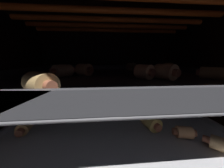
# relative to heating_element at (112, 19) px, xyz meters

# --- Properties ---
(ground_plane) EXTENTS (0.61, 0.54, 0.01)m
(ground_plane) POSITION_rel_heating_element_xyz_m (0.00, 0.00, -0.37)
(ground_plane) COLOR black
(oven_wall_back) EXTENTS (0.61, 0.01, 0.40)m
(oven_wall_back) POSITION_rel_heating_element_xyz_m (0.00, 0.26, -0.17)
(oven_wall_back) COLOR black
(oven_wall_back) RESTS_ON ground_plane
(oven_wall_right) EXTENTS (0.01, 0.51, 0.40)m
(oven_wall_right) POSITION_rel_heating_element_xyz_m (0.30, 0.00, -0.17)
(oven_wall_right) COLOR black
(oven_wall_right) RESTS_ON ground_plane
(oven_ceiling) EXTENTS (0.61, 0.54, 0.01)m
(oven_ceiling) POSITION_rel_heating_element_xyz_m (0.00, 0.00, 0.03)
(oven_ceiling) COLOR black
(heating_element) EXTENTS (0.47, 0.24, 0.01)m
(heating_element) POSITION_rel_heating_element_xyz_m (0.00, 0.00, 0.00)
(heating_element) COLOR #F25919
(oven_rack_lower) EXTENTS (0.56, 0.50, 0.01)m
(oven_rack_lower) POSITION_rel_heating_element_xyz_m (0.00, 0.00, -0.28)
(oven_rack_lower) COLOR slate
(baking_tray_lower) EXTENTS (0.52, 0.44, 0.02)m
(baking_tray_lower) POSITION_rel_heating_element_xyz_m (0.00, 0.00, -0.27)
(baking_tray_lower) COLOR silver
(baking_tray_lower) RESTS_ON oven_rack_lower
(pig_in_blanket_lower_0) EXTENTS (0.05, 0.03, 0.03)m
(pig_in_blanket_lower_0) POSITION_rel_heating_element_xyz_m (0.15, -0.10, -0.25)
(pig_in_blanket_lower_0) COLOR tan
(pig_in_blanket_lower_0) RESTS_ON baking_tray_lower
(pig_in_blanket_lower_1) EXTENTS (0.03, 0.06, 0.03)m
(pig_in_blanket_lower_1) POSITION_rel_heating_element_xyz_m (-0.21, -0.05, -0.25)
(pig_in_blanket_lower_1) COLOR tan
(pig_in_blanket_lower_1) RESTS_ON baking_tray_lower
(pig_in_blanket_lower_2) EXTENTS (0.04, 0.06, 0.03)m
(pig_in_blanket_lower_2) POSITION_rel_heating_element_xyz_m (0.09, -0.06, -0.25)
(pig_in_blanket_lower_2) COLOR tan
(pig_in_blanket_lower_2) RESTS_ON baking_tray_lower
(pig_in_blanket_lower_3) EXTENTS (0.03, 0.06, 0.03)m
(pig_in_blanket_lower_3) POSITION_rel_heating_element_xyz_m (0.15, 0.02, -0.25)
(pig_in_blanket_lower_3) COLOR tan
(pig_in_blanket_lower_3) RESTS_ON baking_tray_lower
(pig_in_blanket_lower_4) EXTENTS (0.05, 0.05, 0.03)m
(pig_in_blanket_lower_4) POSITION_rel_heating_element_xyz_m (0.21, 0.12, -0.25)
(pig_in_blanket_lower_4) COLOR tan
(pig_in_blanket_lower_4) RESTS_ON baking_tray_lower
(pig_in_blanket_lower_5) EXTENTS (0.05, 0.06, 0.03)m
(pig_in_blanket_lower_5) POSITION_rel_heating_element_xyz_m (0.03, 0.06, -0.25)
(pig_in_blanket_lower_5) COLOR tan
(pig_in_blanket_lower_5) RESTS_ON baking_tray_lower
(pig_in_blanket_lower_6) EXTENTS (0.05, 0.06, 0.03)m
(pig_in_blanket_lower_6) POSITION_rel_heating_element_xyz_m (0.19, -0.15, -0.25)
(pig_in_blanket_lower_6) COLOR tan
(pig_in_blanket_lower_6) RESTS_ON baking_tray_lower
(oven_rack_upper) EXTENTS (0.56, 0.50, 0.01)m
(oven_rack_upper) POSITION_rel_heating_element_xyz_m (0.00, -0.00, -0.15)
(oven_rack_upper) COLOR slate
(baking_tray_upper) EXTENTS (0.52, 0.44, 0.03)m
(baking_tray_upper) POSITION_rel_heating_element_xyz_m (0.00, 0.00, -0.14)
(baking_tray_upper) COLOR #4C4C51
(baking_tray_upper) RESTS_ON oven_rack_upper
(pig_in_blanket_upper_0) EXTENTS (0.05, 0.05, 0.03)m
(pig_in_blanket_upper_0) POSITION_rel_heating_element_xyz_m (-0.10, -0.18, -0.13)
(pig_in_blanket_upper_0) COLOR tan
(pig_in_blanket_upper_0) RESTS_ON baking_tray_upper
(pig_in_blanket_upper_2) EXTENTS (0.05, 0.06, 0.03)m
(pig_in_blanket_upper_2) POSITION_rel_heating_element_xyz_m (-0.12, -0.02, -0.12)
(pig_in_blanket_upper_2) COLOR tan
(pig_in_blanket_upper_2) RESTS_ON baking_tray_upper
(pig_in_blanket_upper_3) EXTENTS (0.04, 0.05, 0.03)m
(pig_in_blanket_upper_3) POSITION_rel_heating_element_xyz_m (0.06, -0.07, -0.12)
(pig_in_blanket_upper_3) COLOR tan
(pig_in_blanket_upper_3) RESTS_ON baking_tray_upper
(pig_in_blanket_upper_4) EXTENTS (0.05, 0.04, 0.03)m
(pig_in_blanket_upper_4) POSITION_rel_heating_element_xyz_m (0.20, 0.08, -0.12)
(pig_in_blanket_upper_4) COLOR tan
(pig_in_blanket_upper_4) RESTS_ON baking_tray_upper
(pig_in_blanket_upper_5) EXTENTS (0.05, 0.03, 0.02)m
(pig_in_blanket_upper_5) POSITION_rel_heating_element_xyz_m (-0.17, 0.13, -0.13)
(pig_in_blanket_upper_5) COLOR tan
(pig_in_blanket_upper_5) RESTS_ON baking_tray_upper
(pig_in_blanket_upper_6) EXTENTS (0.05, 0.05, 0.03)m
(pig_in_blanket_upper_6) POSITION_rel_heating_element_xyz_m (0.09, 0.15, -0.12)
(pig_in_blanket_upper_6) COLOR tan
(pig_in_blanket_upper_6) RESTS_ON baking_tray_upper
(pig_in_blanket_upper_7) EXTENTS (0.05, 0.05, 0.03)m
(pig_in_blanket_upper_7) POSITION_rel_heating_element_xyz_m (-0.07, -0.00, -0.12)
(pig_in_blanket_upper_7) COLOR tan
(pig_in_blanket_upper_7) RESTS_ON baking_tray_upper
(pig_in_blanket_upper_8) EXTENTS (0.05, 0.05, 0.03)m
(pig_in_blanket_upper_8) POSITION_rel_heating_element_xyz_m (0.21, -0.08, -0.13)
(pig_in_blanket_upper_8) COLOR tan
(pig_in_blanket_upper_8) RESTS_ON baking_tray_upper
(pig_in_blanket_upper_9) EXTENTS (0.05, 0.06, 0.03)m
(pig_in_blanket_upper_9) POSITION_rel_heating_element_xyz_m (0.10, -0.08, -0.12)
(pig_in_blanket_upper_9) COLOR tan
(pig_in_blanket_upper_9) RESTS_ON baking_tray_upper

